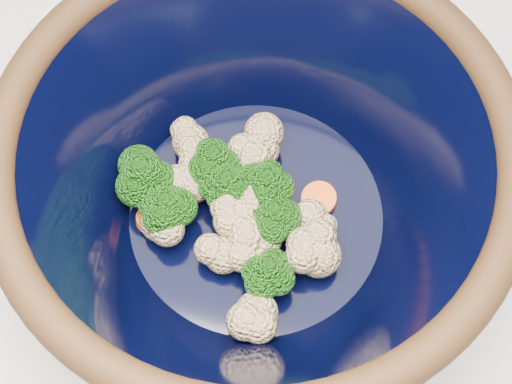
{
  "coord_description": "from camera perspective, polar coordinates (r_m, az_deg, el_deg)",
  "views": [
    {
      "loc": [
        0.05,
        -0.3,
        1.44
      ],
      "look_at": [
        -0.0,
        -0.08,
        0.97
      ],
      "focal_mm": 50.0,
      "sensor_mm": 36.0,
      "label": 1
    }
  ],
  "objects": [
    {
      "name": "ground",
      "position": [
        1.47,
        0.85,
        -13.79
      ],
      "size": [
        3.0,
        3.0,
        0.0
      ],
      "primitive_type": "plane",
      "color": "#9E7A54",
      "rests_on": "ground"
    },
    {
      "name": "counter",
      "position": [
        1.03,
        1.19,
        -8.6
      ],
      "size": [
        1.2,
        1.2,
        0.9
      ],
      "primitive_type": "cube",
      "color": "white",
      "rests_on": "ground"
    },
    {
      "name": "mixing_bowl",
      "position": [
        0.5,
        0.0,
        0.74
      ],
      "size": [
        0.37,
        0.37,
        0.15
      ],
      "rotation": [
        0.0,
        0.0,
        0.1
      ],
      "color": "black",
      "rests_on": "counter"
    },
    {
      "name": "vegetable_pile",
      "position": [
        0.53,
        -2.23,
        -1.01
      ],
      "size": [
        0.18,
        0.16,
        0.06
      ],
      "color": "#608442",
      "rests_on": "mixing_bowl"
    }
  ]
}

